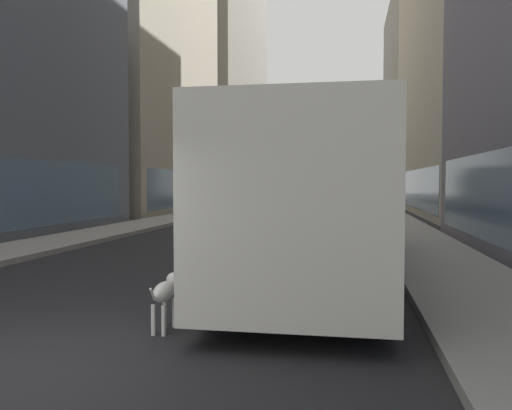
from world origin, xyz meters
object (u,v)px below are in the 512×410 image
object	(u,v)px
dalmatian_dog	(166,292)
box_truck	(318,187)
transit_bus	(317,192)
car_yellow_taxi	(330,213)
car_grey_wagon	(254,206)
car_white_van	(304,205)

from	to	relation	value
dalmatian_dog	box_truck	bearing A→B (deg)	89.80
transit_bus	car_yellow_taxi	world-z (taller)	transit_bus
car_grey_wagon	transit_bus	bearing A→B (deg)	-74.37
car_yellow_taxi	box_truck	size ratio (longest dim) A/B	0.55
transit_bus	car_white_van	bearing A→B (deg)	95.87
car_grey_wagon	box_truck	size ratio (longest dim) A/B	0.57
transit_bus	box_truck	xyz separation A→B (m)	(-1.60, 27.41, -0.11)
car_grey_wagon	car_white_van	xyz separation A→B (m)	(2.40, 1.27, -0.00)
transit_bus	car_white_van	xyz separation A→B (m)	(-1.60, 15.57, -0.95)
transit_bus	car_grey_wagon	size ratio (longest dim) A/B	2.69
car_white_van	box_truck	world-z (taller)	box_truck
transit_bus	box_truck	distance (m)	27.46
car_grey_wagon	car_white_van	world-z (taller)	same
transit_bus	dalmatian_dog	size ratio (longest dim) A/B	11.98
dalmatian_dog	car_yellow_taxi	bearing A→B (deg)	82.71
transit_bus	box_truck	size ratio (longest dim) A/B	1.54
car_yellow_taxi	car_white_van	size ratio (longest dim) A/B	0.98
transit_bus	dalmatian_dog	distance (m)	5.28
transit_bus	dalmatian_dog	world-z (taller)	transit_bus
box_truck	car_grey_wagon	bearing A→B (deg)	-100.37
box_truck	dalmatian_dog	world-z (taller)	box_truck
transit_bus	box_truck	world-z (taller)	same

